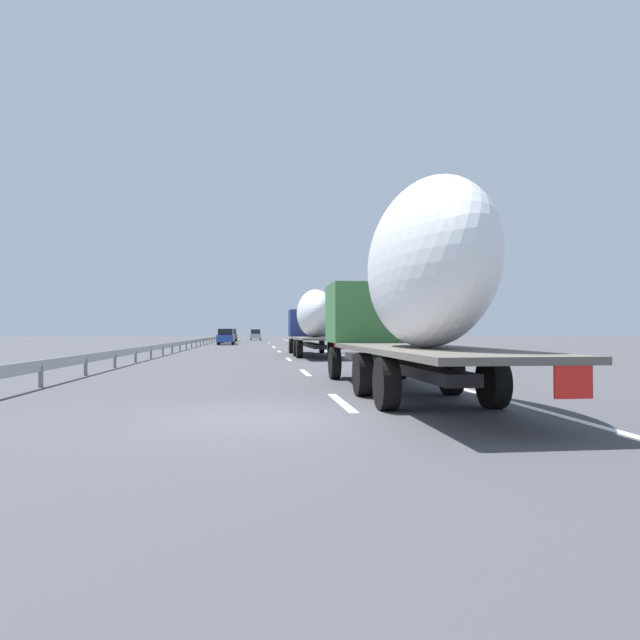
# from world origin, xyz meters

# --- Properties ---
(ground_plane) EXTENTS (260.00, 260.00, 0.00)m
(ground_plane) POSITION_xyz_m (40.00, 0.00, 0.00)
(ground_plane) COLOR #424247
(lane_stripe_0) EXTENTS (3.20, 0.20, 0.01)m
(lane_stripe_0) POSITION_xyz_m (2.00, -1.80, 0.00)
(lane_stripe_0) COLOR white
(lane_stripe_0) RESTS_ON ground_plane
(lane_stripe_1) EXTENTS (3.20, 0.20, 0.01)m
(lane_stripe_1) POSITION_xyz_m (10.73, -1.80, 0.00)
(lane_stripe_1) COLOR white
(lane_stripe_1) RESTS_ON ground_plane
(lane_stripe_2) EXTENTS (3.20, 0.20, 0.01)m
(lane_stripe_2) POSITION_xyz_m (20.83, -1.80, 0.00)
(lane_stripe_2) COLOR white
(lane_stripe_2) RESTS_ON ground_plane
(lane_stripe_3) EXTENTS (3.20, 0.20, 0.01)m
(lane_stripe_3) POSITION_xyz_m (33.03, -1.80, 0.00)
(lane_stripe_3) COLOR white
(lane_stripe_3) RESTS_ON ground_plane
(lane_stripe_4) EXTENTS (3.20, 0.20, 0.01)m
(lane_stripe_4) POSITION_xyz_m (43.87, -1.80, 0.00)
(lane_stripe_4) COLOR white
(lane_stripe_4) RESTS_ON ground_plane
(lane_stripe_5) EXTENTS (3.20, 0.20, 0.01)m
(lane_stripe_5) POSITION_xyz_m (46.67, -1.80, 0.00)
(lane_stripe_5) COLOR white
(lane_stripe_5) RESTS_ON ground_plane
(lane_stripe_6) EXTENTS (3.20, 0.20, 0.01)m
(lane_stripe_6) POSITION_xyz_m (64.68, -1.80, 0.00)
(lane_stripe_6) COLOR white
(lane_stripe_6) RESTS_ON ground_plane
(edge_line_right) EXTENTS (110.00, 0.20, 0.01)m
(edge_line_right) POSITION_xyz_m (45.00, -5.50, 0.00)
(edge_line_right) COLOR white
(edge_line_right) RESTS_ON ground_plane
(truck_lead) EXTENTS (13.47, 2.55, 4.14)m
(truck_lead) POSITION_xyz_m (25.07, -3.60, 2.35)
(truck_lead) COLOR navy
(truck_lead) RESTS_ON ground_plane
(truck_trailing) EXTENTS (13.15, 2.55, 4.80)m
(truck_trailing) POSITION_xyz_m (2.92, -3.60, 2.64)
(truck_trailing) COLOR #387038
(truck_trailing) RESTS_ON ground_plane
(car_yellow_coupe) EXTENTS (4.49, 1.78, 1.85)m
(car_yellow_coupe) POSITION_xyz_m (64.69, 3.65, 0.94)
(car_yellow_coupe) COLOR gold
(car_yellow_coupe) RESTS_ON ground_plane
(car_silver_hatch) EXTENTS (4.35, 1.89, 1.94)m
(car_silver_hatch) POSITION_xyz_m (89.62, -0.04, 0.97)
(car_silver_hatch) COLOR #ADB2B7
(car_silver_hatch) RESTS_ON ground_plane
(car_blue_sedan) EXTENTS (4.65, 1.88, 1.87)m
(car_blue_sedan) POSITION_xyz_m (55.66, 3.48, 0.94)
(car_blue_sedan) COLOR #28479E
(car_blue_sedan) RESTS_ON ground_plane
(car_black_suv) EXTENTS (4.71, 1.77, 1.99)m
(car_black_suv) POSITION_xyz_m (79.38, 3.84, 0.99)
(car_black_suv) COLOR black
(car_black_suv) RESTS_ON ground_plane
(road_sign) EXTENTS (0.10, 0.90, 3.20)m
(road_sign) POSITION_xyz_m (39.20, -6.70, 2.21)
(road_sign) COLOR gray
(road_sign) RESTS_ON ground_plane
(tree_0) EXTENTS (3.99, 3.99, 6.48)m
(tree_0) POSITION_xyz_m (57.36, -10.19, 4.22)
(tree_0) COLOR #472D19
(tree_0) RESTS_ON ground_plane
(tree_1) EXTENTS (2.57, 2.57, 7.53)m
(tree_1) POSITION_xyz_m (61.20, -13.00, 4.61)
(tree_1) COLOR #472D19
(tree_1) RESTS_ON ground_plane
(tree_2) EXTENTS (3.29, 3.29, 6.19)m
(tree_2) POSITION_xyz_m (86.90, -11.02, 3.91)
(tree_2) COLOR #472D19
(tree_2) RESTS_ON ground_plane
(tree_3) EXTENTS (3.98, 3.98, 7.59)m
(tree_3) POSITION_xyz_m (51.77, -13.36, 4.73)
(tree_3) COLOR #472D19
(tree_3) RESTS_ON ground_plane
(tree_4) EXTENTS (3.87, 3.87, 5.71)m
(tree_4) POSITION_xyz_m (37.69, -12.79, 3.83)
(tree_4) COLOR #472D19
(tree_4) RESTS_ON ground_plane
(guardrail_median) EXTENTS (94.00, 0.10, 0.76)m
(guardrail_median) POSITION_xyz_m (43.00, 6.00, 0.58)
(guardrail_median) COLOR #9EA0A5
(guardrail_median) RESTS_ON ground_plane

